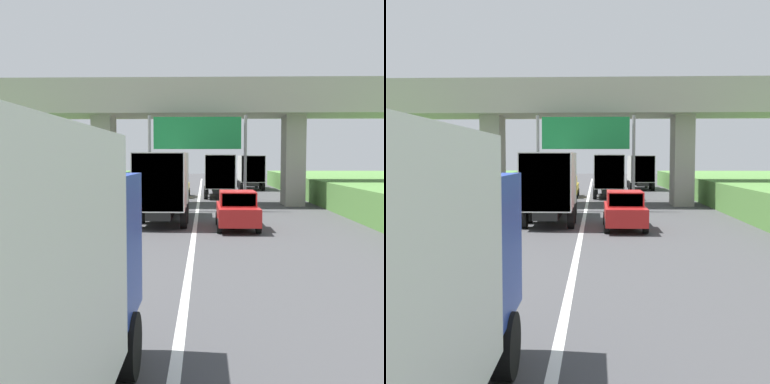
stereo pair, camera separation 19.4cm
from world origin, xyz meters
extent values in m
cube|color=white|center=(0.00, 27.87, 0.00)|extent=(0.20, 95.74, 0.01)
cube|color=#9E998E|center=(0.00, 34.84, 6.57)|extent=(40.00, 4.80, 1.10)
cube|color=#9E998E|center=(0.00, 32.62, 7.67)|extent=(40.00, 0.36, 1.10)
cube|color=#9E998E|center=(0.00, 37.06, 7.67)|extent=(40.00, 0.36, 1.10)
cube|color=gray|center=(-6.41, 34.84, 3.01)|extent=(1.30, 2.20, 6.02)
cube|color=gray|center=(6.41, 34.84, 3.01)|extent=(1.30, 2.20, 6.02)
cylinder|color=slate|center=(-2.85, 30.88, 2.86)|extent=(0.18, 0.18, 5.72)
cylinder|color=slate|center=(2.85, 30.88, 2.86)|extent=(0.18, 0.18, 5.72)
cube|color=#167238|center=(0.00, 30.88, 4.67)|extent=(5.20, 0.12, 1.90)
cube|color=white|center=(0.00, 30.87, 4.67)|extent=(4.89, 0.01, 1.67)
cube|color=#233D9E|center=(-1.64, 9.38, 1.89)|extent=(2.10, 2.10, 2.10)
cube|color=#2D3842|center=(-1.64, 10.40, 2.19)|extent=(1.89, 0.06, 0.90)
cylinder|color=black|center=(-0.67, 9.38, 0.48)|extent=(0.30, 0.96, 0.96)
cube|color=black|center=(5.10, 51.43, 0.66)|extent=(1.10, 7.30, 0.36)
cube|color=#B2B5B7|center=(5.10, 54.03, 1.89)|extent=(2.10, 2.10, 2.10)
cube|color=#2D3842|center=(5.10, 55.05, 2.19)|extent=(1.89, 0.06, 0.90)
cube|color=#B7B7B2|center=(5.10, 50.38, 2.14)|extent=(2.30, 5.20, 2.60)
cube|color=gray|center=(5.10, 47.80, 2.14)|extent=(2.21, 0.04, 2.50)
cylinder|color=black|center=(4.13, 54.03, 0.48)|extent=(0.30, 0.96, 0.96)
cylinder|color=black|center=(6.07, 54.03, 0.48)|extent=(0.30, 0.96, 0.96)
cylinder|color=black|center=(4.03, 48.95, 0.48)|extent=(0.30, 0.96, 0.96)
cylinder|color=black|center=(6.17, 48.95, 0.48)|extent=(0.30, 0.96, 0.96)
cylinder|color=black|center=(4.03, 50.64, 0.48)|extent=(0.30, 0.96, 0.96)
cylinder|color=black|center=(6.17, 50.64, 0.48)|extent=(0.30, 0.96, 0.96)
cube|color=black|center=(1.61, 41.68, 0.66)|extent=(1.10, 7.30, 0.36)
cube|color=black|center=(1.61, 44.28, 1.89)|extent=(2.10, 2.10, 2.10)
cube|color=#2D3842|center=(1.61, 45.30, 2.19)|extent=(1.89, 0.06, 0.90)
cube|color=silver|center=(1.61, 40.63, 2.14)|extent=(2.30, 5.20, 2.60)
cube|color=#A8A8A4|center=(1.61, 38.05, 2.14)|extent=(2.21, 0.04, 2.50)
cylinder|color=black|center=(0.64, 44.28, 0.48)|extent=(0.30, 0.96, 0.96)
cylinder|color=black|center=(2.58, 44.28, 0.48)|extent=(0.30, 0.96, 0.96)
cylinder|color=black|center=(0.54, 39.20, 0.48)|extent=(0.30, 0.96, 0.96)
cylinder|color=black|center=(2.68, 39.20, 0.48)|extent=(0.30, 0.96, 0.96)
cylinder|color=black|center=(0.54, 40.89, 0.48)|extent=(0.30, 0.96, 0.96)
cylinder|color=black|center=(2.68, 40.89, 0.48)|extent=(0.30, 0.96, 0.96)
cube|color=black|center=(-1.57, 26.42, 0.66)|extent=(1.10, 7.30, 0.36)
cube|color=silver|center=(-1.57, 29.02, 1.89)|extent=(2.10, 2.10, 2.10)
cube|color=#2D3842|center=(-1.57, 30.04, 2.19)|extent=(1.89, 0.06, 0.90)
cube|color=silver|center=(-1.57, 25.37, 2.14)|extent=(2.30, 5.20, 2.60)
cube|color=#A8A8A4|center=(-1.57, 22.79, 2.14)|extent=(2.21, 0.04, 2.50)
cylinder|color=black|center=(-2.54, 29.02, 0.48)|extent=(0.30, 0.96, 0.96)
cylinder|color=black|center=(-0.60, 29.02, 0.48)|extent=(0.30, 0.96, 0.96)
cylinder|color=black|center=(-2.64, 23.94, 0.48)|extent=(0.30, 0.96, 0.96)
cylinder|color=black|center=(-0.50, 23.94, 0.48)|extent=(0.30, 0.96, 0.96)
cylinder|color=black|center=(-2.64, 25.63, 0.48)|extent=(0.30, 0.96, 0.96)
cylinder|color=black|center=(-0.50, 25.63, 0.48)|extent=(0.30, 0.96, 0.96)
cube|color=red|center=(1.90, 23.87, 0.70)|extent=(1.76, 4.10, 0.76)
cube|color=red|center=(1.90, 23.72, 1.40)|extent=(1.56, 1.90, 0.64)
cube|color=#2D3842|center=(1.90, 22.80, 1.40)|extent=(1.44, 0.06, 0.54)
cylinder|color=black|center=(1.08, 25.14, 0.32)|extent=(0.22, 0.64, 0.64)
cylinder|color=black|center=(2.72, 25.14, 0.32)|extent=(0.22, 0.64, 0.64)
cylinder|color=black|center=(1.08, 22.60, 0.32)|extent=(0.22, 0.64, 0.64)
cylinder|color=black|center=(2.72, 22.60, 0.32)|extent=(0.22, 0.64, 0.64)
cube|color=gold|center=(-1.74, 41.39, 0.70)|extent=(1.76, 4.10, 0.76)
cube|color=gold|center=(-1.74, 41.24, 1.40)|extent=(1.56, 1.90, 0.64)
cube|color=#2D3842|center=(-1.74, 40.32, 1.40)|extent=(1.44, 0.06, 0.54)
cylinder|color=black|center=(-2.56, 42.66, 0.32)|extent=(0.22, 0.64, 0.64)
cylinder|color=black|center=(-0.92, 42.66, 0.32)|extent=(0.22, 0.64, 0.64)
cylinder|color=black|center=(-2.56, 40.11, 0.32)|extent=(0.22, 0.64, 0.64)
cylinder|color=black|center=(-0.92, 40.11, 0.32)|extent=(0.22, 0.64, 0.64)
cylinder|color=orange|center=(-6.63, 18.69, 0.45)|extent=(0.56, 0.56, 0.90)
cylinder|color=white|center=(-6.63, 18.69, 0.52)|extent=(0.57, 0.57, 0.12)
cylinder|color=orange|center=(-6.66, 23.03, 0.45)|extent=(0.56, 0.56, 0.90)
cylinder|color=white|center=(-6.66, 23.03, 0.52)|extent=(0.57, 0.57, 0.12)
camera|label=1|loc=(0.44, 2.82, 3.17)|focal=44.06mm
camera|label=2|loc=(0.63, 2.82, 3.17)|focal=44.06mm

